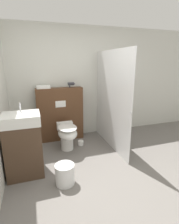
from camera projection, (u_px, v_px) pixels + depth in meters
ground_plane at (105, 184)px, 2.55m from camera, size 12.00×12.00×0.00m
wall_back at (73, 83)px, 4.01m from camera, size 8.00×0.06×2.50m
partition_panel at (60, 114)px, 3.91m from camera, size 1.00×0.22×1.19m
shower_glass at (111, 101)px, 3.51m from camera, size 0.04×1.59×1.95m
toilet at (67, 135)px, 3.47m from camera, size 0.37×0.62×0.52m
sink_vanity at (24, 145)px, 2.67m from camera, size 0.54×0.45×1.14m
hair_drier at (71, 84)px, 3.78m from camera, size 0.16×0.07×0.11m
folded_towel at (43, 87)px, 3.64m from camera, size 0.28×0.17×0.06m
spare_toilet_roll at (81, 143)px, 3.75m from camera, size 0.12×0.12×0.10m
waste_bin at (65, 174)px, 2.53m from camera, size 0.28×0.28×0.31m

